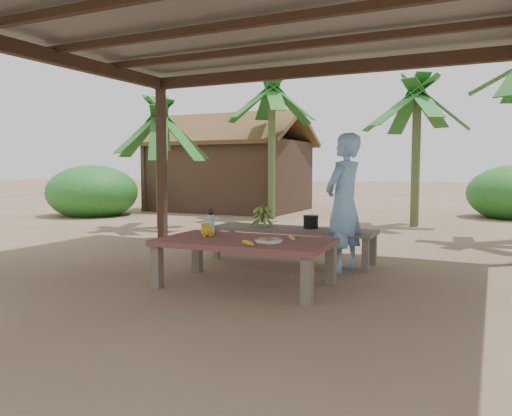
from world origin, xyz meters
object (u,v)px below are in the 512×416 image
at_px(plate, 269,241).
at_px(bench, 292,232).
at_px(ripe_banana_bunch, 203,229).
at_px(water_flask, 211,223).
at_px(woman, 344,202).
at_px(work_table, 245,245).
at_px(cooking_pot, 311,222).

bearing_deg(plate, bench, 103.02).
height_order(ripe_banana_bunch, plate, ripe_banana_bunch).
bearing_deg(water_flask, woman, 39.02).
bearing_deg(water_flask, ripe_banana_bunch, -90.42).
bearing_deg(plate, ripe_banana_bunch, 170.78).
relative_size(work_table, water_flask, 6.39).
relative_size(plate, woman, 0.17).
relative_size(water_flask, cooking_pot, 1.48).
bearing_deg(woman, water_flask, -35.42).
xyz_separation_m(ripe_banana_bunch, plate, (0.86, -0.14, -0.06)).
distance_m(bench, water_flask, 1.40).
bearing_deg(cooking_pot, plate, -85.32).
xyz_separation_m(work_table, water_flask, (-0.54, 0.22, 0.18)).
distance_m(bench, plate, 1.66).
bearing_deg(water_flask, bench, 69.27).
xyz_separation_m(bench, woman, (0.77, -0.27, 0.44)).
bearing_deg(plate, woman, 73.43).
distance_m(ripe_banana_bunch, woman, 1.76).
distance_m(work_table, cooking_pot, 1.59).
relative_size(plate, water_flask, 0.98).
bearing_deg(ripe_banana_bunch, plate, -9.22).
distance_m(ripe_banana_bunch, cooking_pot, 1.70).
bearing_deg(cooking_pot, woman, -32.03).
height_order(work_table, woman, woman).
xyz_separation_m(cooking_pot, woman, (0.54, -0.34, 0.30)).
relative_size(work_table, bench, 0.83).
distance_m(bench, woman, 0.93).
bearing_deg(bench, water_flask, -111.55).
height_order(ripe_banana_bunch, cooking_pot, ripe_banana_bunch).
height_order(bench, cooking_pot, cooking_pot).
distance_m(ripe_banana_bunch, plate, 0.88).
height_order(cooking_pot, woman, woman).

